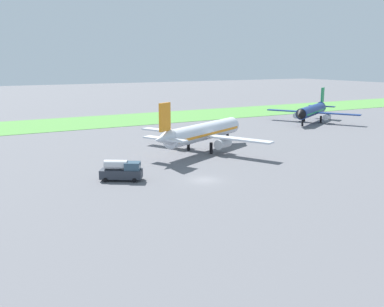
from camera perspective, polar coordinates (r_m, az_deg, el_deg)
The scene contains 5 objects.
ground_plane at distance 68.29m, azimuth 1.62°, elevation -3.53°, with size 600.00×600.00×0.00m, color slate.
grass_taxiway_strip at distance 135.99m, azimuth -14.38°, elevation 3.96°, with size 360.00×28.00×0.08m, color #549342.
airplane_parked_jet_far at distance 137.07m, azimuth 15.56°, elevation 5.46°, with size 25.44×25.45×10.00m.
airplane_midfield_jet at distance 89.27m, azimuth 1.37°, elevation 2.80°, with size 28.85×28.95×11.05m.
fuel_truck_near_gate at distance 68.65m, azimuth -9.24°, elevation -2.23°, with size 6.80×5.43×3.29m.
Camera 1 is at (-33.39, -56.67, 18.38)m, focal length 40.45 mm.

